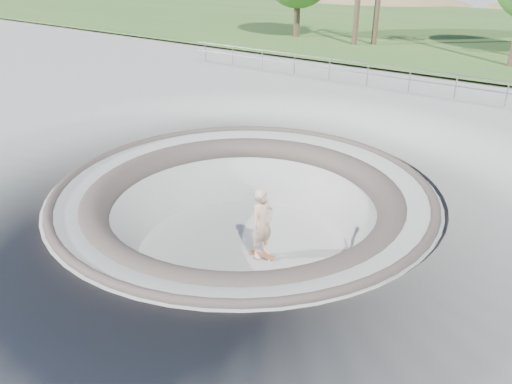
% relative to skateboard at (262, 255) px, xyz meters
% --- Properties ---
extents(ground, '(180.00, 180.00, 0.00)m').
position_rel_skateboard_xyz_m(ground, '(-0.73, 0.13, 1.84)').
color(ground, gray).
rests_on(ground, ground).
extents(skate_bowl, '(14.00, 14.00, 4.10)m').
position_rel_skateboard_xyz_m(skate_bowl, '(-0.73, 0.13, 0.01)').
color(skate_bowl, gray).
rests_on(skate_bowl, ground).
extents(safety_railing, '(25.00, 0.06, 1.03)m').
position_rel_skateboard_xyz_m(safety_railing, '(-0.73, 12.13, 2.53)').
color(safety_railing, gray).
rests_on(safety_railing, ground).
extents(skateboard, '(0.76, 0.33, 0.08)m').
position_rel_skateboard_xyz_m(skateboard, '(0.00, 0.00, 0.00)').
color(skateboard, brown).
rests_on(skateboard, ground).
extents(skater, '(0.57, 0.78, 1.98)m').
position_rel_skateboard_xyz_m(skater, '(-0.00, 0.00, 1.01)').
color(skater, '#D4A889').
rests_on(skater, skateboard).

